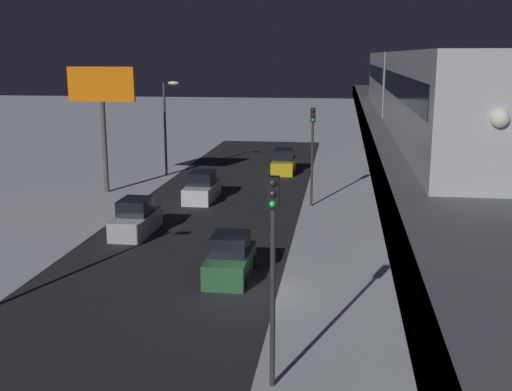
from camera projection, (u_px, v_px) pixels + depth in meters
name	position (u px, v px, depth m)	size (l,w,h in m)	color
ground_plane	(253.00, 294.00, 25.75)	(240.00, 240.00, 0.00)	silver
avenue_asphalt	(148.00, 289.00, 26.35)	(11.00, 92.55, 0.01)	#28282D
elevated_railway	(432.00, 166.00, 23.60)	(5.00, 92.55, 6.44)	slate
subway_train	(413.00, 84.00, 31.73)	(2.94, 36.87, 3.40)	#B7BABF
sedan_green	(230.00, 260.00, 27.64)	(1.91, 4.02, 1.97)	#2D6038
sedan_white	(202.00, 188.00, 42.41)	(1.80, 4.42, 1.97)	silver
sedan_silver	(136.00, 220.00, 34.37)	(1.80, 4.21, 1.97)	#B2B2B7
sedan_yellow	(284.00, 163.00, 52.38)	(1.80, 4.42, 1.97)	gold
traffic_light_near	(273.00, 252.00, 17.72)	(0.32, 0.44, 6.40)	#2D2D2D
traffic_light_mid	(312.00, 142.00, 39.95)	(0.32, 0.44, 6.40)	#2D2D2D
commercial_billboard	(102.00, 97.00, 43.53)	(4.80, 0.36, 8.90)	#4C4C51
street_lamp_far	(167.00, 117.00, 50.25)	(1.35, 0.44, 7.65)	#38383D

